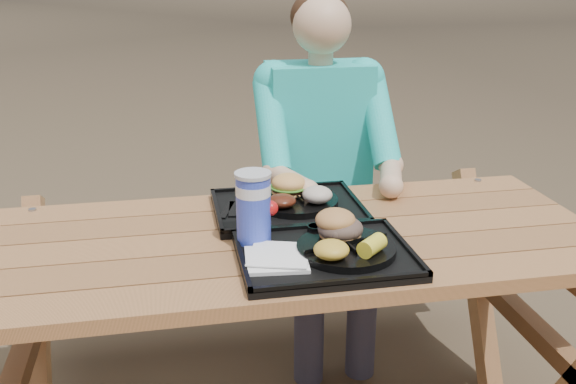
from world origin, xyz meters
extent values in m
cube|color=black|center=(0.06, -0.18, 0.76)|extent=(0.45, 0.35, 0.02)
cube|color=black|center=(0.03, 0.17, 0.76)|extent=(0.45, 0.35, 0.02)
cylinder|color=black|center=(0.12, -0.18, 0.78)|extent=(0.26, 0.26, 0.02)
cylinder|color=black|center=(0.06, 0.18, 0.78)|extent=(0.26, 0.26, 0.02)
cube|color=white|center=(-0.07, -0.20, 0.78)|extent=(0.17, 0.17, 0.02)
cylinder|color=#192FBC|center=(-0.11, -0.07, 0.86)|extent=(0.09, 0.09, 0.19)
cylinder|color=black|center=(0.07, -0.06, 0.78)|extent=(0.05, 0.05, 0.03)
cylinder|color=#FFAB1C|center=(0.12, -0.06, 0.79)|extent=(0.05, 0.05, 0.03)
ellipsoid|color=gold|center=(0.06, -0.25, 0.81)|extent=(0.09, 0.09, 0.04)
cube|color=black|center=(-0.14, 0.18, 0.77)|extent=(0.04, 0.14, 0.01)
ellipsoid|color=#4F1D0F|center=(0.00, 0.12, 0.81)|extent=(0.08, 0.08, 0.04)
ellipsoid|color=beige|center=(0.12, 0.13, 0.82)|extent=(0.09, 0.09, 0.05)
camera|label=1|loc=(-0.32, -1.64, 1.49)|focal=40.00mm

